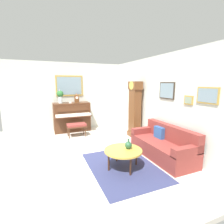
{
  "coord_description": "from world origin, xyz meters",
  "views": [
    {
      "loc": [
        4.6,
        -0.97,
        1.97
      ],
      "look_at": [
        -0.15,
        1.0,
        1.07
      ],
      "focal_mm": 26.71,
      "sensor_mm": 36.0,
      "label": 1
    }
  ],
  "objects": [
    {
      "name": "ground_plane",
      "position": [
        0.0,
        0.0,
        -0.05
      ],
      "size": [
        6.4,
        6.0,
        0.1
      ],
      "primitive_type": "cube",
      "color": "beige"
    },
    {
      "name": "wall_left",
      "position": [
        -2.6,
        0.0,
        1.41
      ],
      "size": [
        0.13,
        4.9,
        2.8
      ],
      "color": "silver",
      "rests_on": "ground_plane"
    },
    {
      "name": "wall_back",
      "position": [
        0.02,
        2.4,
        1.4
      ],
      "size": [
        5.3,
        0.13,
        2.8
      ],
      "color": "silver",
      "rests_on": "ground_plane"
    },
    {
      "name": "area_rug",
      "position": [
        1.29,
        0.68,
        0.0
      ],
      "size": [
        2.1,
        1.5,
        0.01
      ],
      "primitive_type": "cube",
      "color": "navy",
      "rests_on": "ground_plane"
    },
    {
      "name": "piano",
      "position": [
        -2.23,
        0.08,
        0.6
      ],
      "size": [
        0.87,
        1.44,
        1.18
      ],
      "color": "#4C2B19",
      "rests_on": "ground_plane"
    },
    {
      "name": "piano_bench",
      "position": [
        -1.43,
        0.11,
        0.41
      ],
      "size": [
        0.42,
        0.7,
        0.48
      ],
      "color": "#4C2B19",
      "rests_on": "ground_plane"
    },
    {
      "name": "grandfather_clock",
      "position": [
        -0.61,
        2.08,
        0.96
      ],
      "size": [
        0.52,
        0.34,
        2.03
      ],
      "color": "brown",
      "rests_on": "ground_plane"
    },
    {
      "name": "couch",
      "position": [
        1.19,
        1.93,
        0.31
      ],
      "size": [
        1.9,
        0.8,
        0.84
      ],
      "color": "maroon",
      "rests_on": "ground_plane"
    },
    {
      "name": "coffee_table",
      "position": [
        1.33,
        0.67,
        0.41
      ],
      "size": [
        0.88,
        0.88,
        0.44
      ],
      "color": "gold",
      "rests_on": "ground_plane"
    },
    {
      "name": "mantel_clock",
      "position": [
        -2.23,
        0.3,
        1.35
      ],
      "size": [
        0.13,
        0.18,
        0.38
      ],
      "color": "brown",
      "rests_on": "piano"
    },
    {
      "name": "flower_vase",
      "position": [
        -2.23,
        -0.34,
        1.49
      ],
      "size": [
        0.26,
        0.26,
        0.58
      ],
      "color": "silver",
      "rests_on": "piano"
    },
    {
      "name": "teacup",
      "position": [
        -2.1,
        0.02,
        1.2
      ],
      "size": [
        0.12,
        0.12,
        0.06
      ],
      "color": "white",
      "rests_on": "piano"
    },
    {
      "name": "green_jug",
      "position": [
        1.32,
        0.81,
        0.53
      ],
      "size": [
        0.17,
        0.17,
        0.24
      ],
      "color": "#234C33",
      "rests_on": "coffee_table"
    }
  ]
}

